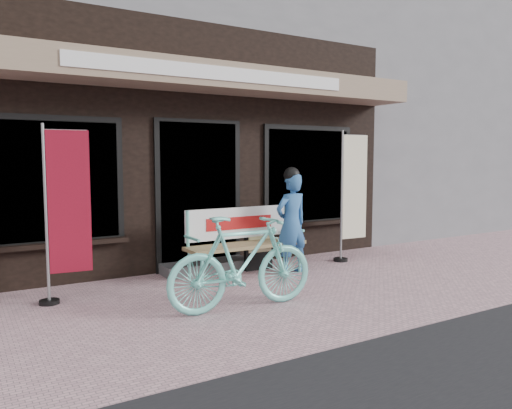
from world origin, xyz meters
TOP-DOWN VIEW (x-y plane):
  - ground at (0.00, 0.00)m, footprint 70.00×70.00m
  - storefront at (0.00, 4.96)m, footprint 7.00×6.77m
  - neighbor_right_near at (8.50, 5.50)m, footprint 10.00×7.00m
  - bench at (0.36, 1.29)m, footprint 1.75×0.47m
  - person at (1.01, 1.05)m, footprint 0.55×0.39m
  - bicycle at (-0.44, -0.09)m, footprint 1.74×0.58m
  - nobori_red at (-2.01, 1.17)m, footprint 0.60×0.24m
  - nobori_cream at (2.36, 1.30)m, footprint 0.61×0.24m
  - menu_stand at (0.71, 1.46)m, footprint 0.44×0.11m

SIDE VIEW (x-z plane):
  - ground at x=0.00m, z-range 0.00..0.00m
  - menu_stand at x=0.71m, z-range 0.01..0.90m
  - bicycle at x=-0.44m, z-range 0.00..1.03m
  - bench at x=0.36m, z-range 0.08..1.03m
  - person at x=1.01m, z-range -0.01..1.50m
  - nobori_red at x=-2.01m, z-range 0.03..2.05m
  - nobori_cream at x=2.36m, z-range 0.03..2.11m
  - neighbor_right_near at x=8.50m, z-range 0.00..5.60m
  - storefront at x=0.00m, z-range -0.01..5.99m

